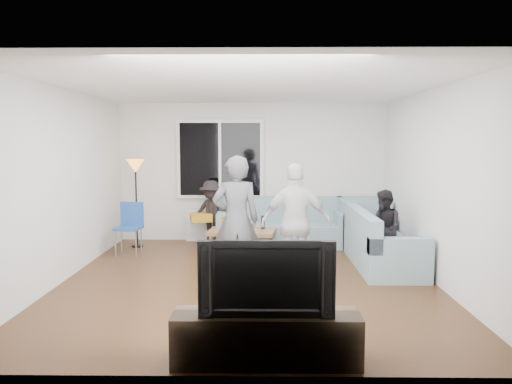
{
  "coord_description": "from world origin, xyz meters",
  "views": [
    {
      "loc": [
        0.19,
        -6.56,
        1.9
      ],
      "look_at": [
        0.1,
        0.6,
        1.15
      ],
      "focal_mm": 34.57,
      "sensor_mm": 36.0,
      "label": 1
    }
  ],
  "objects_px": {
    "player_right": "(296,223)",
    "spectator_right": "(384,229)",
    "floor_lamp": "(136,204)",
    "tv_console": "(266,338)",
    "television": "(266,276)",
    "spectator_back": "(211,213)",
    "side_chair": "(128,229)",
    "coffee_table": "(242,242)",
    "sofa_right_section": "(383,239)",
    "player_left": "(236,220)",
    "sofa_back_section": "(281,222)"
  },
  "relations": [
    {
      "from": "spectator_right",
      "to": "tv_console",
      "type": "distance_m",
      "value": 3.73
    },
    {
      "from": "floor_lamp",
      "to": "player_right",
      "type": "height_order",
      "value": "player_right"
    },
    {
      "from": "player_left",
      "to": "tv_console",
      "type": "bearing_deg",
      "value": 91.8
    },
    {
      "from": "spectator_back",
      "to": "floor_lamp",
      "type": "bearing_deg",
      "value": -155.07
    },
    {
      "from": "coffee_table",
      "to": "side_chair",
      "type": "xyz_separation_m",
      "value": [
        -1.9,
        -0.07,
        0.23
      ]
    },
    {
      "from": "spectator_right",
      "to": "spectator_back",
      "type": "distance_m",
      "value": 3.16
    },
    {
      "from": "sofa_right_section",
      "to": "player_right",
      "type": "bearing_deg",
      "value": 119.9
    },
    {
      "from": "side_chair",
      "to": "coffee_table",
      "type": "bearing_deg",
      "value": 9.1
    },
    {
      "from": "sofa_right_section",
      "to": "player_left",
      "type": "bearing_deg",
      "value": 112.95
    },
    {
      "from": "spectator_right",
      "to": "television",
      "type": "distance_m",
      "value": 3.72
    },
    {
      "from": "coffee_table",
      "to": "tv_console",
      "type": "relative_size",
      "value": 0.69
    },
    {
      "from": "tv_console",
      "to": "coffee_table",
      "type": "bearing_deg",
      "value": 95.34
    },
    {
      "from": "coffee_table",
      "to": "side_chair",
      "type": "height_order",
      "value": "side_chair"
    },
    {
      "from": "floor_lamp",
      "to": "tv_console",
      "type": "relative_size",
      "value": 0.97
    },
    {
      "from": "side_chair",
      "to": "floor_lamp",
      "type": "height_order",
      "value": "floor_lamp"
    },
    {
      "from": "spectator_right",
      "to": "side_chair",
      "type": "bearing_deg",
      "value": -111.64
    },
    {
      "from": "side_chair",
      "to": "player_left",
      "type": "relative_size",
      "value": 0.5
    },
    {
      "from": "side_chair",
      "to": "sofa_back_section",
      "type": "bearing_deg",
      "value": 22.99
    },
    {
      "from": "spectator_back",
      "to": "television",
      "type": "xyz_separation_m",
      "value": [
        0.97,
        -4.8,
        0.17
      ]
    },
    {
      "from": "coffee_table",
      "to": "player_right",
      "type": "height_order",
      "value": "player_right"
    },
    {
      "from": "player_right",
      "to": "player_left",
      "type": "bearing_deg",
      "value": 7.78
    },
    {
      "from": "player_left",
      "to": "television",
      "type": "xyz_separation_m",
      "value": [
        0.38,
        -2.36,
        -0.09
      ]
    },
    {
      "from": "player_left",
      "to": "sofa_right_section",
      "type": "bearing_deg",
      "value": -164.46
    },
    {
      "from": "player_right",
      "to": "tv_console",
      "type": "distance_m",
      "value": 2.59
    },
    {
      "from": "coffee_table",
      "to": "spectator_back",
      "type": "relative_size",
      "value": 0.93
    },
    {
      "from": "floor_lamp",
      "to": "tv_console",
      "type": "xyz_separation_m",
      "value": [
        2.28,
        -4.6,
        -0.56
      ]
    },
    {
      "from": "sofa_right_section",
      "to": "tv_console",
      "type": "distance_m",
      "value": 3.74
    },
    {
      "from": "spectator_back",
      "to": "television",
      "type": "height_order",
      "value": "spectator_back"
    },
    {
      "from": "coffee_table",
      "to": "television",
      "type": "relative_size",
      "value": 0.97
    },
    {
      "from": "side_chair",
      "to": "player_right",
      "type": "distance_m",
      "value": 3.13
    },
    {
      "from": "sofa_back_section",
      "to": "spectator_back",
      "type": "distance_m",
      "value": 1.29
    },
    {
      "from": "side_chair",
      "to": "television",
      "type": "distance_m",
      "value": 4.64
    },
    {
      "from": "tv_console",
      "to": "television",
      "type": "height_order",
      "value": "television"
    },
    {
      "from": "tv_console",
      "to": "television",
      "type": "distance_m",
      "value": 0.55
    },
    {
      "from": "sofa_right_section",
      "to": "player_left",
      "type": "height_order",
      "value": "player_left"
    },
    {
      "from": "coffee_table",
      "to": "player_right",
      "type": "xyz_separation_m",
      "value": [
        0.8,
        -1.61,
        0.6
      ]
    },
    {
      "from": "sofa_back_section",
      "to": "player_left",
      "type": "distance_m",
      "value": 2.55
    },
    {
      "from": "sofa_right_section",
      "to": "coffee_table",
      "type": "bearing_deg",
      "value": 69.31
    },
    {
      "from": "coffee_table",
      "to": "tv_console",
      "type": "distance_m",
      "value": 4.12
    },
    {
      "from": "spectator_right",
      "to": "spectator_back",
      "type": "relative_size",
      "value": 0.99
    },
    {
      "from": "sofa_back_section",
      "to": "spectator_back",
      "type": "xyz_separation_m",
      "value": [
        -1.28,
        0.03,
        0.17
      ]
    },
    {
      "from": "floor_lamp",
      "to": "spectator_back",
      "type": "xyz_separation_m",
      "value": [
        1.31,
        0.2,
        -0.19
      ]
    },
    {
      "from": "sofa_right_section",
      "to": "player_right",
      "type": "distance_m",
      "value": 1.63
    },
    {
      "from": "player_right",
      "to": "spectator_right",
      "type": "height_order",
      "value": "player_right"
    },
    {
      "from": "sofa_right_section",
      "to": "spectator_right",
      "type": "bearing_deg",
      "value": -180.0
    },
    {
      "from": "television",
      "to": "sofa_right_section",
      "type": "bearing_deg",
      "value": 61.34
    },
    {
      "from": "player_right",
      "to": "spectator_back",
      "type": "relative_size",
      "value": 1.35
    },
    {
      "from": "player_left",
      "to": "coffee_table",
      "type": "bearing_deg",
      "value": -97.4
    },
    {
      "from": "sofa_right_section",
      "to": "tv_console",
      "type": "bearing_deg",
      "value": 151.34
    },
    {
      "from": "spectator_back",
      "to": "side_chair",
      "type": "bearing_deg",
      "value": -133.31
    }
  ]
}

